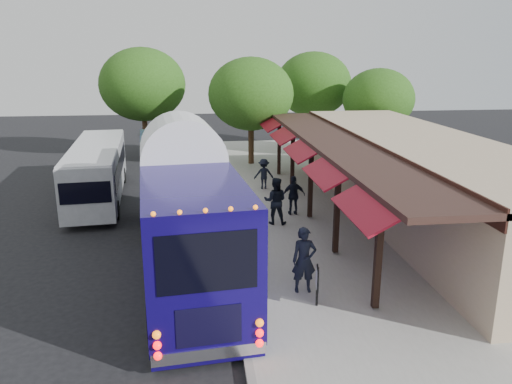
{
  "coord_description": "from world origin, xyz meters",
  "views": [
    {
      "loc": [
        -1.0,
        -15.94,
        6.98
      ],
      "look_at": [
        1.28,
        2.57,
        1.8
      ],
      "focal_mm": 35.0,
      "sensor_mm": 36.0,
      "label": 1
    }
  ],
  "objects_px": {
    "ped_b": "(275,201)",
    "ped_c": "(294,195)",
    "sign_board": "(317,280)",
    "coach_bus": "(184,203)",
    "ped_a": "(304,260)",
    "city_bus": "(97,169)",
    "ped_d": "(264,174)"
  },
  "relations": [
    {
      "from": "ped_b",
      "to": "ped_c",
      "type": "relative_size",
      "value": 1.13
    },
    {
      "from": "city_bus",
      "to": "ped_c",
      "type": "bearing_deg",
      "value": -29.51
    },
    {
      "from": "ped_c",
      "to": "ped_d",
      "type": "bearing_deg",
      "value": -83.8
    },
    {
      "from": "ped_b",
      "to": "city_bus",
      "type": "bearing_deg",
      "value": -19.42
    },
    {
      "from": "coach_bus",
      "to": "ped_a",
      "type": "xyz_separation_m",
      "value": [
        3.51,
        -2.88,
        -1.03
      ]
    },
    {
      "from": "coach_bus",
      "to": "ped_b",
      "type": "bearing_deg",
      "value": 36.37
    },
    {
      "from": "city_bus",
      "to": "sign_board",
      "type": "distance_m",
      "value": 14.75
    },
    {
      "from": "coach_bus",
      "to": "ped_a",
      "type": "bearing_deg",
      "value": -45.09
    },
    {
      "from": "ped_a",
      "to": "ped_c",
      "type": "distance_m",
      "value": 7.38
    },
    {
      "from": "ped_d",
      "to": "coach_bus",
      "type": "bearing_deg",
      "value": 66.57
    },
    {
      "from": "coach_bus",
      "to": "city_bus",
      "type": "bearing_deg",
      "value": 111.49
    },
    {
      "from": "ped_b",
      "to": "sign_board",
      "type": "height_order",
      "value": "ped_b"
    },
    {
      "from": "ped_a",
      "to": "ped_c",
      "type": "relative_size",
      "value": 1.14
    },
    {
      "from": "ped_a",
      "to": "ped_b",
      "type": "relative_size",
      "value": 1.01
    },
    {
      "from": "ped_c",
      "to": "sign_board",
      "type": "height_order",
      "value": "ped_c"
    },
    {
      "from": "coach_bus",
      "to": "city_bus",
      "type": "distance_m",
      "value": 9.62
    },
    {
      "from": "ped_a",
      "to": "ped_b",
      "type": "bearing_deg",
      "value": 89.83
    },
    {
      "from": "ped_a",
      "to": "sign_board",
      "type": "height_order",
      "value": "ped_a"
    },
    {
      "from": "city_bus",
      "to": "coach_bus",
      "type": "bearing_deg",
      "value": -67.77
    },
    {
      "from": "ped_b",
      "to": "sign_board",
      "type": "bearing_deg",
      "value": 104.09
    },
    {
      "from": "ped_c",
      "to": "coach_bus",
      "type": "bearing_deg",
      "value": 40.81
    },
    {
      "from": "ped_c",
      "to": "sign_board",
      "type": "distance_m",
      "value": 8.27
    },
    {
      "from": "ped_a",
      "to": "sign_board",
      "type": "bearing_deg",
      "value": -77.78
    },
    {
      "from": "ped_b",
      "to": "ped_d",
      "type": "bearing_deg",
      "value": -79.24
    },
    {
      "from": "ped_b",
      "to": "sign_board",
      "type": "relative_size",
      "value": 1.7
    },
    {
      "from": "sign_board",
      "to": "ped_b",
      "type": "bearing_deg",
      "value": 100.65
    },
    {
      "from": "city_bus",
      "to": "ped_d",
      "type": "xyz_separation_m",
      "value": [
        8.32,
        0.34,
        -0.56
      ]
    },
    {
      "from": "coach_bus",
      "to": "ped_a",
      "type": "relative_size",
      "value": 6.48
    },
    {
      "from": "coach_bus",
      "to": "ped_c",
      "type": "xyz_separation_m",
      "value": [
        4.64,
        4.41,
        -1.15
      ]
    },
    {
      "from": "ped_c",
      "to": "ped_a",
      "type": "bearing_deg",
      "value": 78.44
    },
    {
      "from": "ped_b",
      "to": "ped_c",
      "type": "height_order",
      "value": "ped_b"
    },
    {
      "from": "ped_b",
      "to": "ped_c",
      "type": "bearing_deg",
      "value": -117.81
    }
  ]
}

